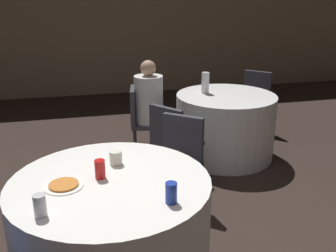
{
  "coord_description": "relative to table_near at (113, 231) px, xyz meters",
  "views": [
    {
      "loc": [
        -0.31,
        -2.05,
        1.84
      ],
      "look_at": [
        0.35,
        0.69,
        0.85
      ],
      "focal_mm": 40.0,
      "sensor_mm": 36.0,
      "label": 1
    }
  ],
  "objects": [
    {
      "name": "chair_near_northeast",
      "position": [
        0.66,
        0.81,
        0.14
      ],
      "size": [
        0.56,
        0.56,
        0.85
      ],
      "rotation": [
        0.0,
        0.0,
        -3.83
      ],
      "color": "#383842",
      "rests_on": "ground_plane"
    },
    {
      "name": "person_white_shirt",
      "position": [
        0.68,
        1.94,
        0.21
      ],
      "size": [
        0.5,
        0.36,
        1.16
      ],
      "rotation": [
        0.0,
        0.0,
        -1.75
      ],
      "color": "#282828",
      "rests_on": "ground_plane"
    },
    {
      "name": "table_far",
      "position": [
        1.5,
        1.79,
        0.0
      ],
      "size": [
        1.15,
        1.15,
        0.75
      ],
      "color": "white",
      "rests_on": "ground_plane"
    },
    {
      "name": "wall_back",
      "position": [
        0.17,
        5.14,
        1.02
      ],
      "size": [
        16.0,
        0.06,
        2.8
      ],
      "color": "gray",
      "rests_on": "ground_plane"
    },
    {
      "name": "soda_can_red",
      "position": [
        -0.05,
        0.04,
        0.44
      ],
      "size": [
        0.07,
        0.07,
        0.12
      ],
      "color": "red",
      "rests_on": "table_near"
    },
    {
      "name": "pizza_plate_near",
      "position": [
        -0.28,
        -0.01,
        0.38
      ],
      "size": [
        0.24,
        0.24,
        0.02
      ],
      "color": "white",
      "rests_on": "table_near"
    },
    {
      "name": "cup_near",
      "position": [
        0.06,
        0.23,
        0.42
      ],
      "size": [
        0.09,
        0.09,
        0.09
      ],
      "color": "silver",
      "rests_on": "table_near"
    },
    {
      "name": "soda_can_blue",
      "position": [
        0.31,
        -0.35,
        0.44
      ],
      "size": [
        0.07,
        0.07,
        0.12
      ],
      "color": "#1E38A5",
      "rests_on": "table_near"
    },
    {
      "name": "table_near",
      "position": [
        0.0,
        0.0,
        0.0
      ],
      "size": [
        1.27,
        1.27,
        0.75
      ],
      "color": "white",
      "rests_on": "ground_plane"
    },
    {
      "name": "bottle_far",
      "position": [
        1.29,
        1.94,
        0.5
      ],
      "size": [
        0.09,
        0.09,
        0.24
      ],
      "color": "white",
      "rests_on": "table_far"
    },
    {
      "name": "soda_can_silver",
      "position": [
        -0.39,
        -0.31,
        0.44
      ],
      "size": [
        0.07,
        0.07,
        0.12
      ],
      "color": "silver",
      "rests_on": "table_near"
    },
    {
      "name": "chair_far_southwest",
      "position": [
        0.7,
        1.21,
        0.14
      ],
      "size": [
        0.56,
        0.56,
        0.85
      ],
      "rotation": [
        0.0,
        0.0,
        -0.94
      ],
      "color": "#383842",
      "rests_on": "ground_plane"
    },
    {
      "name": "chair_far_northeast",
      "position": [
        2.2,
        2.49,
        0.14
      ],
      "size": [
        0.57,
        0.57,
        0.85
      ],
      "rotation": [
        0.0,
        0.0,
        -3.94
      ],
      "color": "#383842",
      "rests_on": "ground_plane"
    },
    {
      "name": "chair_far_west",
      "position": [
        0.53,
        1.97,
        0.14
      ],
      "size": [
        0.47,
        0.46,
        0.85
      ],
      "rotation": [
        0.0,
        0.0,
        -1.75
      ],
      "color": "#383842",
      "rests_on": "ground_plane"
    }
  ]
}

